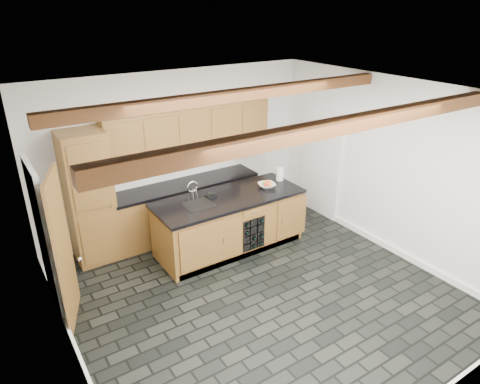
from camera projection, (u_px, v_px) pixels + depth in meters
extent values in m
plane|color=black|center=(260.00, 292.00, 6.10)|extent=(5.00, 5.00, 0.00)
plane|color=white|center=(178.00, 152.00, 7.44)|extent=(5.00, 0.00, 5.00)
plane|color=white|center=(59.00, 262.00, 4.28)|extent=(0.00, 5.00, 5.00)
plane|color=white|center=(389.00, 167.00, 6.78)|extent=(0.00, 5.00, 5.00)
plane|color=white|center=(264.00, 95.00, 4.96)|extent=(5.00, 5.00, 0.00)
cube|color=brown|center=(338.00, 126.00, 4.08)|extent=(4.90, 0.15, 0.15)
cube|color=brown|center=(236.00, 95.00, 5.46)|extent=(4.90, 0.15, 0.15)
cube|color=white|center=(82.00, 363.00, 4.84)|extent=(0.04, 5.00, 0.10)
cube|color=white|center=(377.00, 241.00, 7.32)|extent=(0.04, 5.00, 0.10)
cube|color=white|center=(44.00, 240.00, 5.44)|extent=(0.06, 0.94, 2.04)
cube|color=brown|center=(63.00, 250.00, 5.26)|extent=(0.31, 0.77, 2.00)
cube|color=white|center=(321.00, 163.00, 8.07)|extent=(0.06, 0.98, 2.04)
cube|color=black|center=(322.00, 163.00, 8.09)|extent=(0.02, 0.86, 1.96)
cube|color=brown|center=(89.00, 198.00, 6.53)|extent=(0.65, 0.60, 2.10)
cube|color=brown|center=(187.00, 208.00, 7.59)|extent=(2.60, 0.60, 0.88)
cube|color=black|center=(186.00, 184.00, 7.40)|extent=(2.64, 0.62, 0.05)
cube|color=white|center=(177.00, 164.00, 7.51)|extent=(2.60, 0.02, 0.52)
cube|color=brown|center=(174.00, 132.00, 7.07)|extent=(2.40, 0.35, 0.75)
cube|color=brown|center=(249.00, 126.00, 7.87)|extent=(0.60, 0.35, 1.00)
cube|color=brown|center=(229.00, 224.00, 7.06)|extent=(2.40, 0.90, 0.88)
cube|color=black|center=(229.00, 198.00, 6.88)|extent=(2.46, 0.96, 0.05)
cube|color=brown|center=(204.00, 246.00, 6.33)|extent=(0.80, 0.02, 0.70)
cube|color=brown|center=(292.00, 218.00, 7.17)|extent=(0.60, 0.02, 0.70)
cube|color=black|center=(249.00, 230.00, 6.93)|extent=(0.42, 0.30, 0.56)
cylinder|color=black|center=(250.00, 243.00, 6.99)|extent=(0.07, 0.26, 0.07)
cylinder|color=black|center=(250.00, 235.00, 6.93)|extent=(0.07, 0.26, 0.07)
cylinder|color=black|center=(257.00, 233.00, 7.00)|extent=(0.07, 0.26, 0.07)
cylinder|color=black|center=(243.00, 222.00, 6.75)|extent=(0.07, 0.26, 0.07)
cylinder|color=black|center=(257.00, 218.00, 6.89)|extent=(0.07, 0.26, 0.07)
cylinder|color=black|center=(243.00, 230.00, 6.80)|extent=(0.07, 0.26, 0.07)
cylinder|color=black|center=(257.00, 240.00, 7.06)|extent=(0.07, 0.26, 0.07)
cube|color=black|center=(199.00, 205.00, 6.59)|extent=(0.45, 0.40, 0.02)
cylinder|color=silver|center=(193.00, 195.00, 6.69)|extent=(0.02, 0.02, 0.20)
torus|color=silver|center=(192.00, 187.00, 6.63)|extent=(0.18, 0.02, 0.18)
cylinder|color=silver|center=(188.00, 199.00, 6.67)|extent=(0.02, 0.02, 0.08)
cylinder|color=silver|center=(198.00, 197.00, 6.75)|extent=(0.02, 0.02, 0.08)
cube|color=black|center=(211.00, 195.00, 6.86)|extent=(0.20, 0.14, 0.04)
cylinder|color=black|center=(211.00, 194.00, 6.85)|extent=(0.13, 0.13, 0.02)
imported|color=silver|center=(267.00, 185.00, 7.20)|extent=(0.34, 0.34, 0.07)
sphere|color=red|center=(269.00, 183.00, 7.21)|extent=(0.07, 0.07, 0.07)
sphere|color=orange|center=(266.00, 182.00, 7.23)|extent=(0.07, 0.07, 0.07)
sphere|color=#589A2A|center=(264.00, 183.00, 7.19)|extent=(0.07, 0.07, 0.07)
sphere|color=red|center=(266.00, 184.00, 7.14)|extent=(0.07, 0.07, 0.07)
sphere|color=orange|center=(269.00, 184.00, 7.15)|extent=(0.07, 0.07, 0.07)
cylinder|color=white|center=(280.00, 174.00, 7.46)|extent=(0.13, 0.13, 0.22)
imported|color=white|center=(112.00, 196.00, 6.77)|extent=(0.11, 0.11, 0.08)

